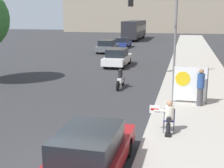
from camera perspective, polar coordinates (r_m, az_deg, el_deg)
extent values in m
plane|color=#303033|center=(9.91, -7.95, -14.14)|extent=(160.00, 160.00, 0.00)
cube|color=#A8A399|center=(23.64, 15.27, 1.55)|extent=(4.46, 90.00, 0.17)
cylinder|color=#474C56|center=(11.69, 9.37, -7.83)|extent=(0.03, 0.03, 0.44)
cylinder|color=#474C56|center=(11.67, 11.20, -7.93)|extent=(0.03, 0.03, 0.44)
cylinder|color=#474C56|center=(12.03, 9.50, -7.22)|extent=(0.03, 0.03, 0.44)
cylinder|color=#474C56|center=(12.02, 11.27, -7.32)|extent=(0.03, 0.03, 0.44)
cube|color=navy|center=(11.77, 10.38, -6.52)|extent=(0.40, 0.40, 0.02)
cube|color=navy|center=(11.89, 10.47, -5.31)|extent=(0.40, 0.02, 0.38)
cylinder|color=black|center=(11.59, 10.35, -6.31)|extent=(0.18, 0.42, 0.18)
cylinder|color=black|center=(11.50, 10.23, -8.20)|extent=(0.16, 0.16, 0.44)
cube|color=black|center=(11.51, 10.18, -9.10)|extent=(0.20, 0.28, 0.10)
cylinder|color=silver|center=(11.72, 10.44, -5.22)|extent=(0.34, 0.34, 0.52)
sphere|color=tan|center=(11.61, 10.51, -3.48)|extent=(0.22, 0.22, 0.22)
cylinder|color=silver|center=(11.63, 8.82, -4.88)|extent=(0.45, 0.09, 0.09)
cube|color=white|center=(11.64, 7.83, -4.61)|extent=(0.39, 0.02, 0.30)
cube|color=#AD1414|center=(11.63, 7.82, -4.62)|extent=(0.29, 0.01, 0.07)
cylinder|color=#424247|center=(15.42, 15.77, -2.27)|extent=(0.28, 0.28, 0.87)
cylinder|color=navy|center=(15.25, 15.94, 0.56)|extent=(0.34, 0.34, 0.69)
sphere|color=#936B4C|center=(15.16, 16.05, 2.26)|extent=(0.23, 0.23, 0.23)
cylinder|color=slate|center=(15.70, 11.10, -0.04)|extent=(0.06, 0.06, 1.79)
cylinder|color=slate|center=(15.73, 17.00, -0.34)|extent=(0.06, 0.06, 1.79)
cube|color=white|center=(15.68, 14.06, -0.01)|extent=(1.62, 0.02, 1.69)
cylinder|color=yellow|center=(15.61, 12.81, 0.94)|extent=(0.71, 0.01, 0.71)
cylinder|color=slate|center=(22.50, 11.52, 9.03)|extent=(0.16, 0.16, 5.92)
cube|color=black|center=(21.39, 3.44, 15.08)|extent=(0.40, 0.40, 0.84)
sphere|color=green|center=(21.38, 3.43, 14.33)|extent=(0.18, 0.18, 0.18)
cube|color=maroon|center=(8.97, -3.99, -13.30)|extent=(1.81, 4.52, 0.51)
cube|color=black|center=(8.58, -4.42, -10.44)|extent=(1.56, 2.35, 0.61)
cylinder|color=black|center=(10.50, -5.89, -10.57)|extent=(0.22, 0.64, 0.64)
cylinder|color=black|center=(10.12, 2.83, -11.44)|extent=(0.22, 0.64, 0.64)
cube|color=white|center=(27.50, 1.02, 4.51)|extent=(1.81, 4.63, 0.59)
cube|color=black|center=(27.23, 0.94, 5.78)|extent=(1.56, 2.41, 0.68)
cylinder|color=black|center=(29.09, 0.09, 4.47)|extent=(0.22, 0.64, 0.64)
cylinder|color=black|center=(28.77, 3.18, 4.35)|extent=(0.22, 0.64, 0.64)
cylinder|color=black|center=(26.34, -1.35, 3.60)|extent=(0.22, 0.64, 0.64)
cylinder|color=black|center=(25.98, 2.05, 3.48)|extent=(0.22, 0.64, 0.64)
cube|color=#565B60|center=(37.47, -0.85, 6.65)|extent=(1.88, 4.74, 0.56)
cube|color=black|center=(37.23, -0.92, 7.55)|extent=(1.62, 2.46, 0.65)
cylinder|color=black|center=(39.11, -1.50, 6.56)|extent=(0.22, 0.64, 0.64)
cylinder|color=black|center=(38.72, 0.89, 6.50)|extent=(0.22, 0.64, 0.64)
cylinder|color=black|center=(36.30, -2.69, 6.08)|extent=(0.22, 0.64, 0.64)
cylinder|color=black|center=(35.88, -0.13, 6.01)|extent=(0.22, 0.64, 0.64)
cube|color=navy|center=(43.07, 1.99, 7.37)|extent=(1.75, 4.49, 0.49)
cube|color=black|center=(42.85, 1.95, 8.08)|extent=(1.51, 2.33, 0.60)
cylinder|color=black|center=(44.60, 1.37, 7.30)|extent=(0.22, 0.64, 0.64)
cylinder|color=black|center=(44.31, 3.33, 7.25)|extent=(0.22, 0.64, 0.64)
cylinder|color=black|center=(41.90, 0.58, 6.96)|extent=(0.22, 0.64, 0.64)
cylinder|color=black|center=(41.59, 2.65, 6.91)|extent=(0.22, 0.64, 0.64)
cube|color=#232328|center=(56.84, 4.15, 10.00)|extent=(2.51, 12.21, 2.90)
cube|color=black|center=(56.83, 4.15, 10.19)|extent=(2.53, 11.60, 0.93)
cylinder|color=black|center=(60.82, 3.67, 8.89)|extent=(0.30, 1.04, 1.04)
cylinder|color=black|center=(60.49, 5.76, 8.83)|extent=(0.30, 1.04, 1.04)
cylinder|color=black|center=(53.39, 2.28, 8.39)|extent=(0.30, 1.04, 1.04)
cylinder|color=black|center=(53.01, 4.65, 8.33)|extent=(0.30, 1.04, 1.04)
cube|color=white|center=(19.15, 1.55, 0.67)|extent=(0.24, 0.87, 0.32)
cylinder|color=black|center=(19.04, 1.52, 1.62)|extent=(0.28, 0.28, 0.54)
sphere|color=black|center=(18.99, 1.53, 2.46)|extent=(0.24, 0.24, 0.24)
cylinder|color=black|center=(19.88, 1.97, 0.58)|extent=(0.10, 0.60, 0.60)
cylinder|color=black|center=(18.50, 1.08, -0.33)|extent=(0.10, 0.60, 0.60)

